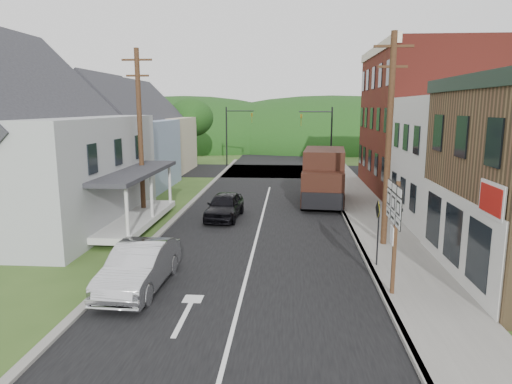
% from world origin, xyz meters
% --- Properties ---
extents(ground, '(120.00, 120.00, 0.00)m').
position_xyz_m(ground, '(0.00, 0.00, 0.00)').
color(ground, '#2D4719').
rests_on(ground, ground).
extents(road, '(9.00, 90.00, 0.02)m').
position_xyz_m(road, '(0.00, 10.00, 0.00)').
color(road, black).
rests_on(road, ground).
extents(cross_road, '(60.00, 9.00, 0.02)m').
position_xyz_m(cross_road, '(0.00, 27.00, 0.00)').
color(cross_road, black).
rests_on(cross_road, ground).
extents(sidewalk_right, '(2.80, 55.00, 0.15)m').
position_xyz_m(sidewalk_right, '(5.90, 8.00, 0.07)').
color(sidewalk_right, slate).
rests_on(sidewalk_right, ground).
extents(curb_right, '(0.20, 55.00, 0.15)m').
position_xyz_m(curb_right, '(4.55, 8.00, 0.07)').
color(curb_right, slate).
rests_on(curb_right, ground).
extents(curb_left, '(0.30, 55.00, 0.12)m').
position_xyz_m(curb_left, '(-4.65, 8.00, 0.06)').
color(curb_left, slate).
rests_on(curb_left, ground).
extents(storefront_white, '(8.00, 7.00, 6.50)m').
position_xyz_m(storefront_white, '(11.30, 7.50, 3.25)').
color(storefront_white, silver).
rests_on(storefront_white, ground).
extents(storefront_red, '(8.00, 12.00, 10.00)m').
position_xyz_m(storefront_red, '(11.30, 17.00, 5.00)').
color(storefront_red, maroon).
rests_on(storefront_red, ground).
extents(house_gray, '(10.20, 12.24, 8.35)m').
position_xyz_m(house_gray, '(-12.00, 6.00, 4.23)').
color(house_gray, '#9DA0A2').
rests_on(house_gray, ground).
extents(house_blue, '(7.14, 8.16, 7.28)m').
position_xyz_m(house_blue, '(-11.00, 17.00, 3.69)').
color(house_blue, '#7C8EA9').
rests_on(house_blue, ground).
extents(house_cream, '(7.14, 8.16, 7.28)m').
position_xyz_m(house_cream, '(-11.50, 26.00, 3.69)').
color(house_cream, '#BDB393').
rests_on(house_cream, ground).
extents(utility_pole_right, '(1.60, 0.26, 9.00)m').
position_xyz_m(utility_pole_right, '(5.60, 3.50, 4.66)').
color(utility_pole_right, '#472D19').
rests_on(utility_pole_right, ground).
extents(utility_pole_left, '(1.60, 0.26, 9.00)m').
position_xyz_m(utility_pole_left, '(-6.50, 8.00, 4.66)').
color(utility_pole_left, '#472D19').
rests_on(utility_pole_left, ground).
extents(traffic_signal_right, '(2.87, 0.20, 6.00)m').
position_xyz_m(traffic_signal_right, '(4.30, 23.50, 3.76)').
color(traffic_signal_right, black).
rests_on(traffic_signal_right, ground).
extents(traffic_signal_left, '(2.87, 0.20, 6.00)m').
position_xyz_m(traffic_signal_left, '(-4.30, 30.50, 3.76)').
color(traffic_signal_left, black).
rests_on(traffic_signal_left, ground).
extents(tree_left_c, '(5.80, 5.80, 8.41)m').
position_xyz_m(tree_left_c, '(-19.00, 20.00, 5.94)').
color(tree_left_c, '#382616').
rests_on(tree_left_c, ground).
extents(tree_left_d, '(4.80, 4.80, 6.94)m').
position_xyz_m(tree_left_d, '(-9.00, 32.00, 4.88)').
color(tree_left_d, '#382616').
rests_on(tree_left_d, ground).
extents(forested_ridge, '(90.00, 30.00, 16.00)m').
position_xyz_m(forested_ridge, '(0.00, 55.00, 0.00)').
color(forested_ridge, '#183610').
rests_on(forested_ridge, ground).
extents(silver_sedan, '(1.75, 4.64, 1.51)m').
position_xyz_m(silver_sedan, '(-3.44, -1.85, 0.76)').
color(silver_sedan, silver).
rests_on(silver_sedan, ground).
extents(dark_sedan, '(1.93, 4.24, 1.41)m').
position_xyz_m(dark_sedan, '(-2.01, 8.00, 0.71)').
color(dark_sedan, black).
rests_on(dark_sedan, ground).
extents(delivery_van, '(2.98, 6.26, 3.39)m').
position_xyz_m(delivery_van, '(3.62, 12.35, 1.72)').
color(delivery_van, black).
rests_on(delivery_van, ground).
extents(route_sign_cluster, '(0.19, 2.06, 3.61)m').
position_xyz_m(route_sign_cluster, '(4.75, -1.96, 2.49)').
color(route_sign_cluster, '#472D19').
rests_on(route_sign_cluster, sidewalk_right).
extents(warning_sign, '(0.11, 0.69, 2.48)m').
position_xyz_m(warning_sign, '(4.78, 0.70, 1.73)').
color(warning_sign, black).
rests_on(warning_sign, sidewalk_right).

